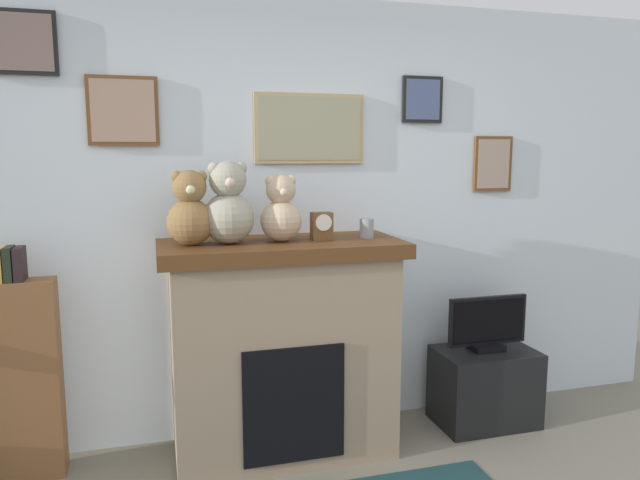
# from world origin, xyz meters

# --- Properties ---
(back_wall) EXTENTS (5.20, 0.15, 2.60)m
(back_wall) POSITION_xyz_m (-0.00, 2.00, 1.31)
(back_wall) COLOR silver
(back_wall) RESTS_ON ground_plane
(fireplace) EXTENTS (1.33, 0.63, 1.22)m
(fireplace) POSITION_xyz_m (-0.16, 1.65, 0.62)
(fireplace) COLOR gray
(fireplace) RESTS_ON ground_plane
(bookshelf) EXTENTS (0.39, 0.16, 1.24)m
(bookshelf) POSITION_xyz_m (-1.53, 1.74, 0.57)
(bookshelf) COLOR brown
(bookshelf) RESTS_ON ground_plane
(tv_stand) EXTENTS (0.61, 0.40, 0.48)m
(tv_stand) POSITION_xyz_m (1.14, 1.64, 0.24)
(tv_stand) COLOR black
(tv_stand) RESTS_ON ground_plane
(television) EXTENTS (0.52, 0.14, 0.34)m
(television) POSITION_xyz_m (1.14, 1.64, 0.64)
(television) COLOR black
(television) RESTS_ON tv_stand
(candle_jar) EXTENTS (0.08, 0.08, 0.11)m
(candle_jar) POSITION_xyz_m (0.33, 1.63, 1.28)
(candle_jar) COLOR gray
(candle_jar) RESTS_ON fireplace
(mantel_clock) EXTENTS (0.11, 0.09, 0.15)m
(mantel_clock) POSITION_xyz_m (0.06, 1.63, 1.30)
(mantel_clock) COLOR brown
(mantel_clock) RESTS_ON fireplace
(teddy_bear_cream) EXTENTS (0.24, 0.24, 0.39)m
(teddy_bear_cream) POSITION_xyz_m (-0.65, 1.63, 1.40)
(teddy_bear_cream) COLOR olive
(teddy_bear_cream) RESTS_ON fireplace
(teddy_bear_grey) EXTENTS (0.27, 0.27, 0.44)m
(teddy_bear_grey) POSITION_xyz_m (-0.45, 1.63, 1.42)
(teddy_bear_grey) COLOR #9E9B88
(teddy_bear_grey) RESTS_ON fireplace
(teddy_bear_tan) EXTENTS (0.23, 0.23, 0.37)m
(teddy_bear_tan) POSITION_xyz_m (-0.17, 1.63, 1.39)
(teddy_bear_tan) COLOR #C7AC8B
(teddy_bear_tan) RESTS_ON fireplace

